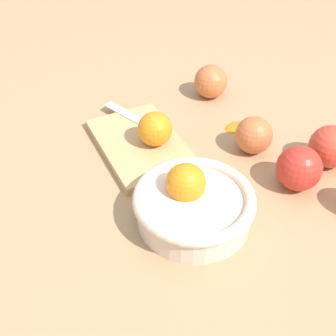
% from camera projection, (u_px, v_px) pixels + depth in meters
% --- Properties ---
extents(ground_plane, '(2.40, 2.40, 0.00)m').
position_uv_depth(ground_plane, '(209.00, 162.00, 0.91)').
color(ground_plane, tan).
extents(bowl, '(0.20, 0.20, 0.10)m').
position_uv_depth(bowl, '(193.00, 204.00, 0.77)').
color(bowl, beige).
rests_on(bowl, ground_plane).
extents(cutting_board, '(0.25, 0.18, 0.02)m').
position_uv_depth(cutting_board, '(141.00, 145.00, 0.93)').
color(cutting_board, tan).
rests_on(cutting_board, ground_plane).
extents(orange_on_board, '(0.07, 0.07, 0.07)m').
position_uv_depth(orange_on_board, '(155.00, 129.00, 0.90)').
color(orange_on_board, orange).
rests_on(orange_on_board, cutting_board).
extents(knife, '(0.15, 0.06, 0.01)m').
position_uv_depth(knife, '(140.00, 120.00, 0.98)').
color(knife, silver).
rests_on(knife, cutting_board).
extents(apple_front_left, '(0.08, 0.08, 0.08)m').
position_uv_depth(apple_front_left, '(299.00, 168.00, 0.83)').
color(apple_front_left, red).
rests_on(apple_front_left, ground_plane).
extents(apple_front_center, '(0.07, 0.07, 0.07)m').
position_uv_depth(apple_front_center, '(254.00, 135.00, 0.91)').
color(apple_front_center, '#CC6638').
rests_on(apple_front_center, ground_plane).
extents(apple_front_left_2, '(0.08, 0.08, 0.08)m').
position_uv_depth(apple_front_left_2, '(331.00, 147.00, 0.88)').
color(apple_front_left_2, '#D6422D').
rests_on(apple_front_left_2, ground_plane).
extents(apple_front_right, '(0.08, 0.08, 0.08)m').
position_uv_depth(apple_front_right, '(211.00, 82.00, 1.06)').
color(apple_front_right, '#CC6638').
rests_on(apple_front_right, ground_plane).
extents(citrus_peel, '(0.05, 0.06, 0.01)m').
position_uv_depth(citrus_peel, '(236.00, 126.00, 0.99)').
color(citrus_peel, orange).
rests_on(citrus_peel, ground_plane).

